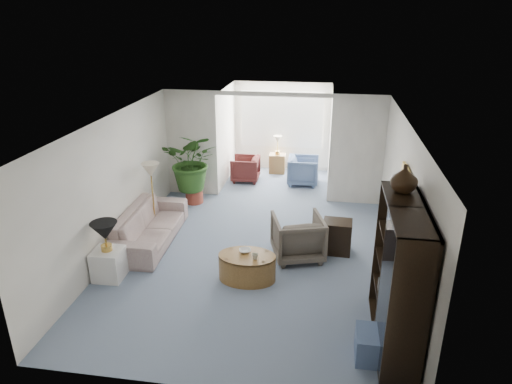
% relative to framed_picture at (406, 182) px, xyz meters
% --- Properties ---
extents(floor, '(6.00, 6.00, 0.00)m').
position_rel_framed_picture_xyz_m(floor, '(-2.46, 0.10, -1.70)').
color(floor, gray).
rests_on(floor, ground).
extents(sunroom_floor, '(2.60, 2.60, 0.00)m').
position_rel_framed_picture_xyz_m(sunroom_floor, '(-2.46, 4.20, -1.70)').
color(sunroom_floor, gray).
rests_on(sunroom_floor, ground).
extents(back_pier_left, '(1.20, 0.12, 2.50)m').
position_rel_framed_picture_xyz_m(back_pier_left, '(-4.36, 3.10, -0.45)').
color(back_pier_left, white).
rests_on(back_pier_left, ground).
extents(back_pier_right, '(1.20, 0.12, 2.50)m').
position_rel_framed_picture_xyz_m(back_pier_right, '(-0.56, 3.10, -0.45)').
color(back_pier_right, white).
rests_on(back_pier_right, ground).
extents(back_header, '(2.60, 0.12, 0.10)m').
position_rel_framed_picture_xyz_m(back_header, '(-2.46, 3.10, 0.75)').
color(back_header, white).
rests_on(back_header, back_pier_left).
extents(window_pane, '(2.20, 0.02, 1.50)m').
position_rel_framed_picture_xyz_m(window_pane, '(-2.46, 5.28, -0.30)').
color(window_pane, white).
extents(window_blinds, '(2.20, 0.02, 1.50)m').
position_rel_framed_picture_xyz_m(window_blinds, '(-2.46, 5.25, -0.30)').
color(window_blinds, white).
extents(framed_picture, '(0.04, 0.50, 0.40)m').
position_rel_framed_picture_xyz_m(framed_picture, '(0.00, 0.00, 0.00)').
color(framed_picture, beige).
extents(sofa, '(0.95, 2.28, 0.66)m').
position_rel_framed_picture_xyz_m(sofa, '(-4.50, 0.57, -1.37)').
color(sofa, '#BBB19E').
rests_on(sofa, ground).
extents(end_table, '(0.48, 0.48, 0.52)m').
position_rel_framed_picture_xyz_m(end_table, '(-4.70, -0.78, -1.44)').
color(end_table, white).
rests_on(end_table, ground).
extents(table_lamp, '(0.44, 0.44, 0.30)m').
position_rel_framed_picture_xyz_m(table_lamp, '(-4.70, -0.78, -0.83)').
color(table_lamp, black).
rests_on(table_lamp, end_table).
extents(floor_lamp, '(0.36, 0.36, 0.28)m').
position_rel_framed_picture_xyz_m(floor_lamp, '(-4.62, 1.16, -0.45)').
color(floor_lamp, beige).
rests_on(floor_lamp, ground).
extents(coffee_table, '(1.20, 1.20, 0.45)m').
position_rel_framed_picture_xyz_m(coffee_table, '(-2.43, -0.47, -1.47)').
color(coffee_table, olive).
rests_on(coffee_table, ground).
extents(coffee_bowl, '(0.25, 0.25, 0.05)m').
position_rel_framed_picture_xyz_m(coffee_bowl, '(-2.48, -0.37, -1.23)').
color(coffee_bowl, silver).
rests_on(coffee_bowl, coffee_table).
extents(coffee_cup, '(0.13, 0.13, 0.09)m').
position_rel_framed_picture_xyz_m(coffee_cup, '(-2.28, -0.57, -1.20)').
color(coffee_cup, '#B8B6A1').
rests_on(coffee_cup, coffee_table).
extents(wingback_chair, '(1.07, 1.09, 0.80)m').
position_rel_framed_picture_xyz_m(wingback_chair, '(-1.66, 0.40, -1.30)').
color(wingback_chair, '#665E51').
rests_on(wingback_chair, ground).
extents(side_table_dark, '(0.54, 0.44, 0.62)m').
position_rel_framed_picture_xyz_m(side_table_dark, '(-0.96, 0.70, -1.39)').
color(side_table_dark, black).
rests_on(side_table_dark, ground).
extents(entertainment_cabinet, '(0.47, 1.77, 1.97)m').
position_rel_framed_picture_xyz_m(entertainment_cabinet, '(-0.23, -1.63, -0.72)').
color(entertainment_cabinet, black).
rests_on(entertainment_cabinet, ground).
extents(cabinet_urn, '(0.35, 0.35, 0.37)m').
position_rel_framed_picture_xyz_m(cabinet_urn, '(-0.23, -1.13, 0.45)').
color(cabinet_urn, black).
rests_on(cabinet_urn, entertainment_cabinet).
extents(ottoman, '(0.49, 0.49, 0.39)m').
position_rel_framed_picture_xyz_m(ottoman, '(-0.50, -2.05, -1.51)').
color(ottoman, slate).
rests_on(ottoman, ground).
extents(plant_pot, '(0.40, 0.40, 0.32)m').
position_rel_framed_picture_xyz_m(plant_pot, '(-4.19, 2.56, -1.54)').
color(plant_pot, '#9E3E2E').
rests_on(plant_pot, ground).
extents(house_plant, '(1.23, 1.06, 1.37)m').
position_rel_framed_picture_xyz_m(house_plant, '(-4.19, 2.56, -0.70)').
color(house_plant, '#2A531C').
rests_on(house_plant, plant_pot).
extents(sunroom_chair_blue, '(0.79, 0.76, 0.71)m').
position_rel_framed_picture_xyz_m(sunroom_chair_blue, '(-1.78, 4.18, -1.35)').
color(sunroom_chair_blue, slate).
rests_on(sunroom_chair_blue, ground).
extents(sunroom_chair_maroon, '(0.72, 0.70, 0.64)m').
position_rel_framed_picture_xyz_m(sunroom_chair_maroon, '(-3.28, 4.18, -1.38)').
color(sunroom_chair_maroon, '#55231D').
rests_on(sunroom_chair_maroon, ground).
extents(sunroom_table, '(0.43, 0.34, 0.52)m').
position_rel_framed_picture_xyz_m(sunroom_table, '(-2.53, 4.93, -1.44)').
color(sunroom_table, olive).
rests_on(sunroom_table, ground).
extents(shelf_clutter, '(0.30, 0.95, 1.06)m').
position_rel_framed_picture_xyz_m(shelf_clutter, '(-0.28, -1.84, -0.76)').
color(shelf_clutter, black).
rests_on(shelf_clutter, entertainment_cabinet).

